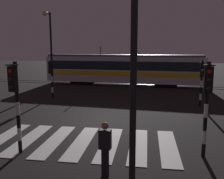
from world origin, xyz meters
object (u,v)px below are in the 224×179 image
street_lamp_near_kerb (133,21)px  pedestrian_waiting_at_kerb (105,149)px  traffic_light_corner_near_right (207,96)px  traffic_light_kerb_mid_left (15,94)px  tram (123,69)px  traffic_light_corner_far_left (51,73)px  street_lamp_trackside_left (50,41)px  traffic_light_corner_far_right (202,77)px

street_lamp_near_kerb → pedestrian_waiting_at_kerb: (-0.90, 0.69, -3.61)m
traffic_light_corner_near_right → pedestrian_waiting_at_kerb: (-3.06, -2.11, -1.38)m
traffic_light_kerb_mid_left → pedestrian_waiting_at_kerb: size_ratio=1.99×
tram → traffic_light_kerb_mid_left: bearing=-90.5°
traffic_light_corner_near_right → street_lamp_near_kerb: bearing=-127.6°
traffic_light_corner_far_left → street_lamp_trackside_left: (-1.82, 3.37, 2.55)m
traffic_light_corner_far_left → pedestrian_waiting_at_kerb: traffic_light_corner_far_left is taller
traffic_light_kerb_mid_left → street_lamp_near_kerb: street_lamp_near_kerb is taller
traffic_light_kerb_mid_left → traffic_light_corner_far_right: 12.03m
pedestrian_waiting_at_kerb → tram: bearing=100.0°
traffic_light_corner_near_right → traffic_light_corner_far_left: (-10.36, 8.48, -0.27)m
traffic_light_kerb_mid_left → street_lamp_trackside_left: size_ratio=0.48×
traffic_light_corner_far_left → traffic_light_corner_far_right: 11.04m
traffic_light_corner_far_right → tram: bearing=129.0°
street_lamp_near_kerb → traffic_light_corner_near_right: bearing=52.4°
traffic_light_corner_near_right → street_lamp_trackside_left: (-12.18, 11.85, 2.27)m
traffic_light_corner_near_right → traffic_light_corner_far_right: traffic_light_corner_near_right is taller
traffic_light_corner_far_left → tram: tram is taller
street_lamp_near_kerb → street_lamp_trackside_left: bearing=124.4°
street_lamp_near_kerb → traffic_light_corner_far_left: bearing=126.0°
traffic_light_corner_far_right → tram: (-7.10, 8.76, -0.28)m
street_lamp_trackside_left → pedestrian_waiting_at_kerb: size_ratio=4.17×
traffic_light_kerb_mid_left → street_lamp_trackside_left: (-5.58, 13.16, 2.29)m
tram → pedestrian_waiting_at_kerb: tram is taller
traffic_light_corner_far_right → tram: tram is taller
traffic_light_kerb_mid_left → traffic_light_corner_far_right: (7.28, 9.58, -0.21)m
traffic_light_corner_near_right → tram: 18.21m
traffic_light_corner_near_right → traffic_light_kerb_mid_left: size_ratio=1.01×
street_lamp_trackside_left → tram: size_ratio=0.42×
street_lamp_trackside_left → tram: bearing=42.0°
traffic_light_corner_near_right → traffic_light_corner_far_left: bearing=140.7°
traffic_light_corner_far_right → street_lamp_near_kerb: 11.69m
traffic_light_corner_near_right → pedestrian_waiting_at_kerb: traffic_light_corner_near_right is taller
traffic_light_corner_far_right → street_lamp_trackside_left: 13.58m
street_lamp_near_kerb → pedestrian_waiting_at_kerb: 3.78m
traffic_light_kerb_mid_left → traffic_light_corner_far_left: (-3.76, 9.79, -0.26)m
traffic_light_corner_far_right → street_lamp_near_kerb: (-2.84, -11.07, 2.45)m
traffic_light_kerb_mid_left → street_lamp_near_kerb: (4.44, -1.49, 2.25)m
traffic_light_corner_near_right → street_lamp_near_kerb: size_ratio=0.48×
pedestrian_waiting_at_kerb → street_lamp_trackside_left: bearing=123.2°
traffic_light_kerb_mid_left → street_lamp_trackside_left: street_lamp_trackside_left is taller
traffic_light_kerb_mid_left → pedestrian_waiting_at_kerb: bearing=-12.8°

